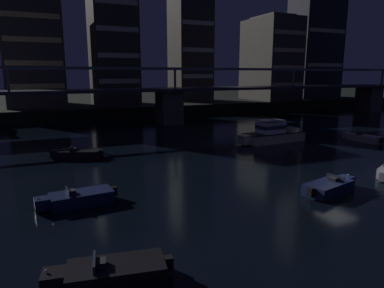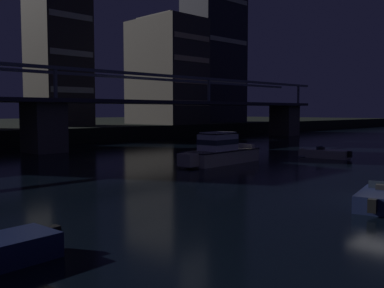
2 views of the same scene
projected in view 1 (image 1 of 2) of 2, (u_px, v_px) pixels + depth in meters
name	position (u px, v px, depth m)	size (l,w,h in m)	color
ground_plane	(338.00, 185.00, 26.49)	(400.00, 400.00, 0.00)	black
far_riverbank	(113.00, 99.00, 102.74)	(240.00, 80.00, 2.20)	black
river_bridge	(169.00, 97.00, 59.01)	(101.67, 6.40, 9.38)	#605B51
tower_west_low	(34.00, 53.00, 66.66)	(10.21, 14.00, 20.62)	#423D38
tower_west_tall	(113.00, 44.00, 69.45)	(8.52, 10.14, 24.53)	#38332D
tower_central	(190.00, 38.00, 79.24)	(8.01, 8.82, 28.90)	#38332D
tower_east_tall	(271.00, 59.00, 83.40)	(9.15, 13.65, 19.48)	#423D38
tower_east_low	(317.00, 15.00, 89.49)	(12.48, 8.33, 42.49)	#282833
cabin_cruiser_near_left	(272.00, 134.00, 43.23)	(9.26, 3.24, 2.79)	beige
speedboat_near_center	(363.00, 138.00, 43.84)	(2.28, 5.23, 1.16)	beige
speedboat_near_right	(330.00, 187.00, 24.89)	(5.20, 2.69, 1.16)	#19234C
speedboat_mid_left	(78.00, 154.00, 35.07)	(5.09, 3.07, 1.16)	black
speedboat_mid_center	(79.00, 198.00, 22.61)	(5.23, 2.12, 1.16)	#19234C
speedboat_mid_right	(111.00, 273.00, 14.10)	(5.23, 2.41, 1.16)	black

